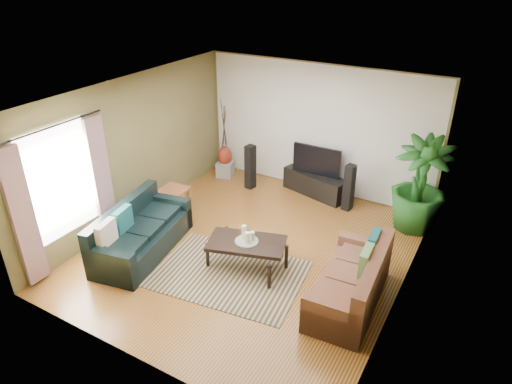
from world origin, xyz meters
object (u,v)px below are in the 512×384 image
Objects in this scene: vase at (225,156)px; side_table at (174,201)px; sofa_right at (350,278)px; coffee_table at (247,254)px; speaker_left at (250,167)px; potted_plant at (419,185)px; speaker_right at (349,188)px; television at (317,160)px; tv_stand at (315,184)px; pedestal at (225,169)px; sofa_left at (142,230)px.

side_table is (0.08, -1.95, -0.24)m from vase.
coffee_table is at bearing -92.68° from sofa_right.
side_table is (-0.71, -1.72, -0.22)m from speaker_left.
speaker_left is at bearing -178.50° from potted_plant.
speaker_right is 2.16× the size of vase.
coffee_table is 2.98m from television.
side_table is (-2.06, -2.14, -0.51)m from television.
tv_stand is (-1.77, 2.91, -0.19)m from sofa_right.
tv_stand is 4.05× the size of pedestal.
sofa_left is 1.42× the size of tv_stand.
television is at bearing 5.07° from vase.
potted_plant is at bearing 5.99° from tv_stand.
sofa_right is 5.23× the size of pedestal.
tv_stand is 1.44× the size of speaker_left.
television is at bearing 0.00° from tv_stand.
sofa_right is at bearing -92.24° from sofa_left.
speaker_left is at bearing 67.50° from side_table.
coffee_table is 2.89m from speaker_left.
sofa_right is at bearing -97.59° from potted_plant.
speaker_right is at bearing 32.76° from side_table.
tv_stand is (-0.06, 2.93, -0.01)m from coffee_table.
tv_stand is at bearing 0.00° from television.
tv_stand is at bearing 26.26° from speaker_left.
potted_plant is (2.05, 2.61, 0.63)m from coffee_table.
tv_stand is 2.15m from pedestal.
sofa_right is 1.03× the size of potted_plant.
vase is at bearing -2.78° from sofa_left.
television reaches higher than speaker_right.
speaker_left is at bearing -15.63° from vase.
sofa_left reaches higher than pedestal.
side_table is (-4.17, -1.81, -0.61)m from potted_plant.
television is at bearing -152.09° from sofa_right.
speaker_right is (0.82, -0.28, 0.24)m from tv_stand.
television is at bearing 26.26° from speaker_left.
television is (1.70, 3.41, 0.35)m from sofa_left.
sofa_right is 1.50× the size of coffee_table.
sofa_right reaches higher than vase.
sofa_left is 1.84m from coffee_table.
sofa_left is 3.02m from speaker_left.
speaker_left is 1.82× the size of side_table.
side_table is at bearing -119.24° from tv_stand.
pedestal is (-2.21, 2.74, -0.07)m from coffee_table.
sofa_right is at bearing -29.51° from speaker_left.
sofa_left is at bearing -101.88° from tv_stand.
television reaches higher than sofa_right.
television is 2.23m from pedestal.
sofa_right is 2.65m from potted_plant.
sofa_right is 4.77m from vase.
potted_plant is (2.12, -0.32, 0.11)m from television.
vase is at bearing 111.34° from coffee_table.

